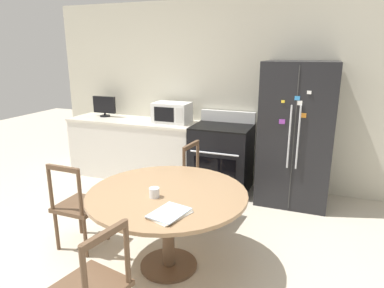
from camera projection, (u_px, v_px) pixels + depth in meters
ground_plane at (125, 282)px, 2.93m from camera, size 14.00×14.00×0.00m
back_wall at (217, 94)px, 4.97m from camera, size 5.20×0.10×2.60m
kitchen_counter at (134, 148)px, 5.29m from camera, size 2.00×0.64×0.90m
refrigerator at (296, 134)px, 4.30m from camera, size 0.87×0.72×1.79m
oven_range at (221, 158)px, 4.78m from camera, size 0.79×0.68×1.08m
microwave at (172, 113)px, 4.93m from camera, size 0.52×0.35×0.29m
countertop_tv at (104, 106)px, 5.38m from camera, size 0.38×0.16×0.32m
dining_table at (168, 204)px, 2.98m from camera, size 1.39×1.39×0.73m
dining_chair_far at (204, 185)px, 3.91m from camera, size 0.46×0.46×0.90m
dining_chair_left at (79, 206)px, 3.36m from camera, size 0.43×0.43×0.90m
candle_glass at (154, 193)px, 2.84m from camera, size 0.09×0.09×0.08m
mail_stack at (169, 214)px, 2.54m from camera, size 0.31×0.36×0.02m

